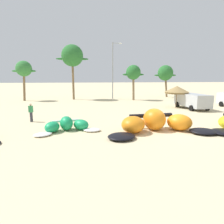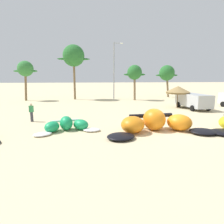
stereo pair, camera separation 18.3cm
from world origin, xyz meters
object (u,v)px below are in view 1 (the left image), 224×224
person_near_kites (31,113)px  lamppost_west (113,68)px  beach_umbrella_near_van (177,90)px  palm_left (72,56)px  kite_left (67,126)px  kite_left_of_center (157,123)px  palm_left_of_gap (133,73)px  palm_leftmost (24,69)px  palm_center_left (165,73)px  parked_car_second (191,100)px

person_near_kites → lamppost_west: size_ratio=0.17×
beach_umbrella_near_van → palm_left: bearing=140.7°
beach_umbrella_near_van → lamppost_west: size_ratio=0.31×
kite_left → lamppost_west: 22.19m
palm_left → beach_umbrella_near_van: bearing=-39.3°
kite_left_of_center → palm_left_of_gap: palm_left_of_gap is taller
palm_left_of_gap → lamppost_west: (-3.04, 2.25, 0.87)m
person_near_kites → palm_left: 18.75m
palm_leftmost → palm_center_left: (25.22, 2.70, -0.50)m
person_near_kites → lamppost_west: lamppost_west is taller
parked_car_second → kite_left: bearing=-149.6°
parked_car_second → palm_leftmost: (-22.75, 11.58, 4.01)m
lamppost_west → palm_leftmost: bearing=-177.6°
palm_left → parked_car_second: bearing=-39.5°
beach_umbrella_near_van → palm_left: palm_left is taller
palm_left_of_gap → palm_leftmost: bearing=174.8°
palm_leftmost → palm_left_of_gap: bearing=-5.2°
person_near_kites → palm_center_left: bearing=43.6°
palm_center_left → lamppost_west: (-10.47, -2.08, 0.82)m
palm_center_left → palm_left_of_gap: bearing=-149.8°
kite_left_of_center → person_near_kites: size_ratio=4.99×
kite_left_of_center → person_near_kites: 10.70m
kite_left → palm_left_of_gap: (9.46, 18.39, 4.14)m
beach_umbrella_near_van → kite_left_of_center: bearing=-121.8°
kite_left → palm_left_of_gap: bearing=62.8°
beach_umbrella_near_van → palm_center_left: (3.87, 13.05, 2.33)m
palm_leftmost → kite_left_of_center: bearing=-54.9°
palm_leftmost → beach_umbrella_near_van: bearing=-25.9°
kite_left → beach_umbrella_near_van: bearing=36.6°
kite_left → person_near_kites: bearing=134.0°
kite_left_of_center → parked_car_second: (8.01, 9.42, 0.48)m
person_near_kites → palm_center_left: palm_center_left is taller
person_near_kites → palm_left_of_gap: (12.79, 14.94, 3.72)m
palm_left → lamppost_west: 7.27m
kite_left → palm_leftmost: 22.19m
parked_car_second → person_near_kites: (-17.75, -4.99, -0.27)m
person_near_kites → kite_left_of_center: bearing=-24.5°
parked_car_second → palm_leftmost: 25.84m
parked_car_second → lamppost_west: lamppost_west is taller
person_near_kites → palm_left: bearing=81.0°
palm_center_left → palm_leftmost: bearing=-173.9°
palm_left → palm_center_left: size_ratio=1.51×
palm_leftmost → kite_left: bearing=-67.4°
palm_left_of_gap → kite_left: bearing=-117.2°
palm_center_left → kite_left_of_center: bearing=-113.9°
palm_left_of_gap → palm_center_left: bearing=30.2°
lamppost_west → parked_car_second: bearing=-56.7°
beach_umbrella_near_van → palm_leftmost: (-21.35, 10.35, 2.83)m
kite_left → palm_center_left: 28.62m
palm_leftmost → lamppost_west: bearing=2.4°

